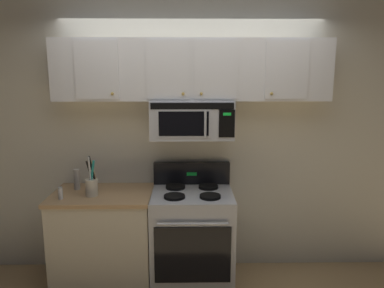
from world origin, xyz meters
The scene contains 8 objects.
back_wall centered at (0.00, 0.79, 1.35)m, with size 5.20×0.10×2.70m, color silver.
stove_range centered at (0.00, 0.42, 0.47)m, with size 0.76×0.69×1.12m.
over_range_microwave centered at (0.00, 0.54, 1.58)m, with size 0.76×0.43×0.35m.
upper_cabinets centered at (0.00, 0.57, 2.02)m, with size 2.50×0.36×0.55m.
counter_segment centered at (-0.84, 0.43, 0.45)m, with size 0.93×0.65×0.90m.
utensil_crock_cream centered at (-0.91, 0.35, 1.01)m, with size 0.11×0.11×0.38m.
salt_shaker centered at (-1.17, 0.26, 0.95)m, with size 0.04×0.04×0.11m.
pepper_mill centered at (-1.10, 0.53, 1.00)m, with size 0.06×0.06×0.20m, color #B7B2A8.
Camera 1 is at (-0.05, -2.82, 2.00)m, focal length 33.96 mm.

